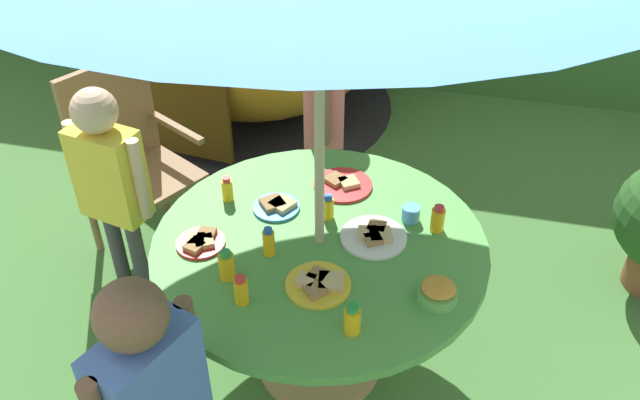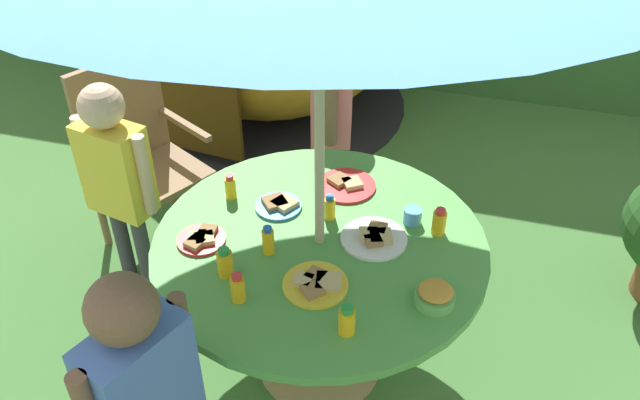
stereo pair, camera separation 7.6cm
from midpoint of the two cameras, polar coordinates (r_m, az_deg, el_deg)
ground_plane at (r=3.05m, az=0.71°, el=-13.97°), size 10.00×10.00×0.02m
garden_table at (r=2.62m, az=0.80°, el=-5.95°), size 1.29×1.29×0.72m
wooden_chair at (r=3.46m, az=-14.86°, el=4.22°), size 0.62×0.64×1.00m
dome_tent at (r=4.59m, az=-5.05°, el=16.75°), size 2.30×2.30×1.54m
child_in_pink_shirt at (r=3.26m, az=1.79°, el=9.80°), size 0.26×0.45×1.35m
child_in_yellow_shirt at (r=3.01m, az=-16.57°, el=2.55°), size 0.38×0.22×1.14m
child_in_blue_shirt at (r=2.07m, az=-14.05°, el=-15.40°), size 0.27×0.38×1.19m
snack_bowl at (r=2.30m, az=10.87°, el=-8.10°), size 0.14×0.14×0.07m
plate_mid_left at (r=2.33m, az=0.61°, el=-7.25°), size 0.23×0.23×0.03m
plate_far_right at (r=2.68m, az=-2.76°, el=-0.42°), size 0.19×0.19×0.03m
plate_center_front at (r=2.53m, az=5.59°, el=-3.23°), size 0.26×0.26×0.03m
plate_near_right at (r=2.79m, az=3.05°, el=1.32°), size 0.25×0.25×0.03m
plate_near_left at (r=2.54m, az=-9.38°, el=-3.33°), size 0.19×0.19×0.03m
juice_bottle_far_left at (r=2.57m, az=11.10°, el=-1.89°), size 0.05×0.05×0.11m
juice_bottle_center_back at (r=2.44m, az=-3.61°, el=-3.55°), size 0.05×0.05×0.12m
juice_bottle_mid_right at (r=2.36m, az=-7.30°, el=-5.42°), size 0.06×0.06×0.12m
juice_bottle_front_edge at (r=2.60m, az=1.72°, el=-0.68°), size 0.05×0.05×0.11m
juice_bottle_back_edge at (r=2.27m, az=-6.16°, el=-7.59°), size 0.05×0.05×0.12m
juice_bottle_spot_a at (r=2.16m, az=3.36°, el=-10.37°), size 0.06×0.06×0.11m
juice_bottle_spot_b at (r=2.72m, az=-6.96°, el=1.09°), size 0.05×0.05×0.11m
cup_near at (r=2.62m, az=8.84°, el=-1.39°), size 0.07×0.07×0.06m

